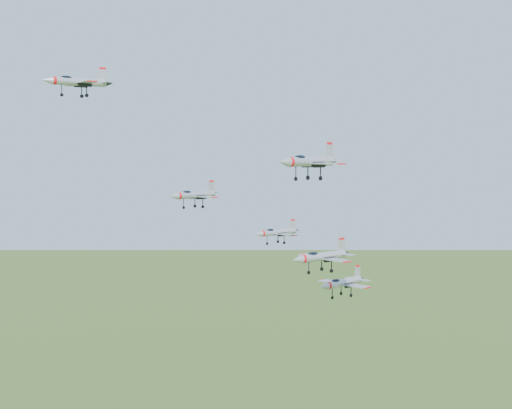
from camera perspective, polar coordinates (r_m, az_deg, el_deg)
jet_lead at (r=123.49m, az=-14.11°, el=9.52°), size 12.38×10.21×3.31m
jet_left_high at (r=120.39m, az=-4.97°, el=0.78°), size 10.94×9.16×2.93m
jet_right_high at (r=104.82m, az=4.24°, el=3.47°), size 13.39×11.20×3.58m
jet_left_low at (r=133.23m, az=1.68°, el=-2.23°), size 10.58×8.69×2.84m
jet_right_low at (r=118.97m, az=5.24°, el=-4.15°), size 13.01×10.69×3.49m
jet_trail at (r=134.33m, az=6.90°, el=-6.22°), size 13.07×10.90×3.49m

